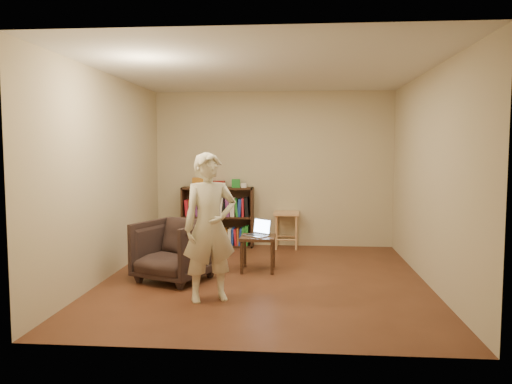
# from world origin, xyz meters

# --- Properties ---
(floor) EXTENTS (4.50, 4.50, 0.00)m
(floor) POSITION_xyz_m (0.00, 0.00, 0.00)
(floor) COLOR #4C2718
(floor) RESTS_ON ground
(ceiling) EXTENTS (4.50, 4.50, 0.00)m
(ceiling) POSITION_xyz_m (0.00, 0.00, 2.60)
(ceiling) COLOR silver
(ceiling) RESTS_ON wall_back
(wall_back) EXTENTS (4.00, 0.00, 4.00)m
(wall_back) POSITION_xyz_m (0.00, 2.25, 1.30)
(wall_back) COLOR #C4B594
(wall_back) RESTS_ON floor
(wall_left) EXTENTS (0.00, 4.50, 4.50)m
(wall_left) POSITION_xyz_m (-2.00, 0.00, 1.30)
(wall_left) COLOR #C4B594
(wall_left) RESTS_ON floor
(wall_right) EXTENTS (0.00, 4.50, 4.50)m
(wall_right) POSITION_xyz_m (2.00, 0.00, 1.30)
(wall_right) COLOR #C4B594
(wall_right) RESTS_ON floor
(bookshelf) EXTENTS (1.20, 0.30, 1.00)m
(bookshelf) POSITION_xyz_m (-0.93, 2.09, 0.44)
(bookshelf) COLOR black
(bookshelf) RESTS_ON floor
(box_yellow) EXTENTS (0.20, 0.15, 0.16)m
(box_yellow) POSITION_xyz_m (-1.25, 2.09, 1.08)
(box_yellow) COLOR #C37722
(box_yellow) RESTS_ON bookshelf
(red_cloth) EXTENTS (0.33, 0.24, 0.11)m
(red_cloth) POSITION_xyz_m (-0.97, 2.08, 1.05)
(red_cloth) COLOR maroon
(red_cloth) RESTS_ON bookshelf
(box_green) EXTENTS (0.15, 0.15, 0.14)m
(box_green) POSITION_xyz_m (-0.62, 2.08, 1.07)
(box_green) COLOR #217F2B
(box_green) RESTS_ON bookshelf
(box_white) EXTENTS (0.09, 0.09, 0.07)m
(box_white) POSITION_xyz_m (-0.48, 2.08, 1.04)
(box_white) COLOR white
(box_white) RESTS_ON bookshelf
(stool) EXTENTS (0.42, 0.42, 0.60)m
(stool) POSITION_xyz_m (0.23, 2.03, 0.49)
(stool) COLOR tan
(stool) RESTS_ON floor
(armchair) EXTENTS (1.08, 1.09, 0.76)m
(armchair) POSITION_xyz_m (-1.12, -0.14, 0.38)
(armchair) COLOR black
(armchair) RESTS_ON floor
(side_table) EXTENTS (0.46, 0.46, 0.47)m
(side_table) POSITION_xyz_m (-0.11, 0.44, 0.39)
(side_table) COLOR black
(side_table) RESTS_ON floor
(laptop) EXTENTS (0.39, 0.38, 0.23)m
(laptop) POSITION_xyz_m (-0.11, 0.47, 0.53)
(laptop) COLOR #B6B6BB
(laptop) RESTS_ON side_table
(person) EXTENTS (0.69, 0.59, 1.61)m
(person) POSITION_xyz_m (-0.53, -0.91, 0.80)
(person) COLOR beige
(person) RESTS_ON floor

